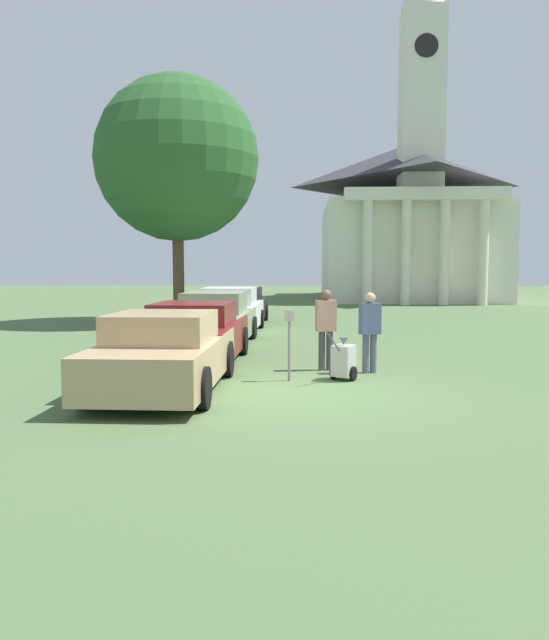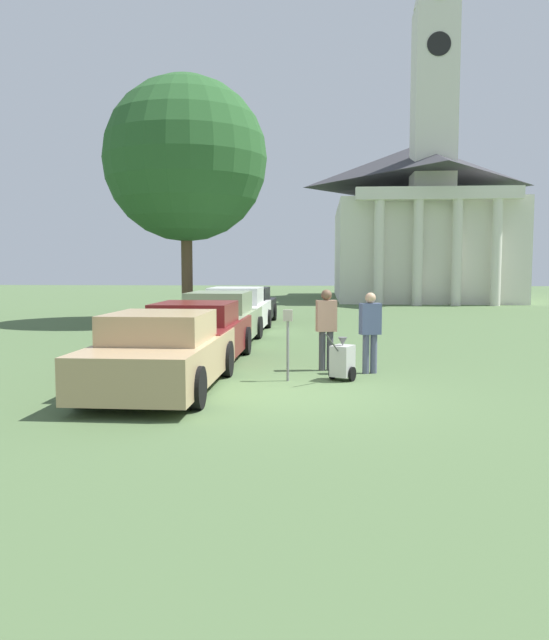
{
  "view_description": "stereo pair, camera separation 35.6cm",
  "coord_description": "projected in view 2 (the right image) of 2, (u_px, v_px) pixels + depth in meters",
  "views": [
    {
      "loc": [
        0.15,
        -10.72,
        2.22
      ],
      "look_at": [
        -0.46,
        2.17,
        1.1
      ],
      "focal_mm": 35.0,
      "sensor_mm": 36.0,
      "label": 1
    },
    {
      "loc": [
        0.51,
        -10.69,
        2.22
      ],
      "look_at": [
        -0.46,
        2.17,
        1.1
      ],
      "focal_mm": 35.0,
      "sensor_mm": 36.0,
      "label": 2
    }
  ],
  "objects": [
    {
      "name": "ground_plane",
      "position": [
        291.0,
        394.0,
        10.85
      ],
      "size": [
        120.0,
        120.0,
        0.0
      ],
      "primitive_type": "plane",
      "color": "#4C663D"
    },
    {
      "name": "parked_car_tan",
      "position": [
        162.0,
        354.0,
        11.1
      ],
      "size": [
        2.08,
        4.65,
        1.41
      ],
      "rotation": [
        0.0,
        0.0,
        -0.01
      ],
      "color": "tan",
      "rests_on": "ground_plane"
    },
    {
      "name": "parked_car_sage",
      "position": [
        220.0,
        321.0,
        17.46
      ],
      "size": [
        1.99,
        5.1,
        1.5
      ],
      "rotation": [
        0.0,
        0.0,
        -0.01
      ],
      "color": "gray",
      "rests_on": "ground_plane"
    },
    {
      "name": "parked_car_white",
      "position": [
        237.0,
        312.0,
        20.86
      ],
      "size": [
        2.05,
        4.81,
        1.51
      ],
      "rotation": [
        0.0,
        0.0,
        -0.01
      ],
      "color": "silver",
      "rests_on": "ground_plane"
    },
    {
      "name": "shade_tree",
      "position": [
        186.0,
        160.0,
        24.19
      ],
      "size": [
        6.34,
        6.34,
        9.52
      ],
      "color": "brown",
      "rests_on": "ground_plane"
    },
    {
      "name": "parked_car_black",
      "position": [
        247.0,
        307.0,
        23.88
      ],
      "size": [
        1.99,
        5.19,
        1.41
      ],
      "rotation": [
        0.0,
        0.0,
        -0.01
      ],
      "color": "black",
      "rests_on": "ground_plane"
    },
    {
      "name": "person_worker",
      "position": [
        326.0,
        324.0,
        13.21
      ],
      "size": [
        0.46,
        0.3,
        1.72
      ],
      "rotation": [
        0.0,
        0.0,
        3.36
      ],
      "color": "#3F3F47",
      "rests_on": "ground_plane"
    },
    {
      "name": "parking_meter",
      "position": [
        288.0,
        332.0,
        11.98
      ],
      "size": [
        0.18,
        0.09,
        1.38
      ],
      "color": "slate",
      "rests_on": "ground_plane"
    },
    {
      "name": "equipment_cart",
      "position": [
        342.0,
        361.0,
        12.1
      ],
      "size": [
        0.63,
        0.97,
        1.0
      ],
      "rotation": [
        0.0,
        0.0,
        -0.46
      ],
      "color": "#B2B2AD",
      "rests_on": "ground_plane"
    },
    {
      "name": "parked_car_maroon",
      "position": [
        197.0,
        335.0,
        14.17
      ],
      "size": [
        2.09,
        4.84,
        1.4
      ],
      "rotation": [
        0.0,
        0.0,
        -0.01
      ],
      "color": "maroon",
      "rests_on": "ground_plane"
    },
    {
      "name": "church",
      "position": [
        418.0,
        215.0,
        42.07
      ],
      "size": [
        11.0,
        15.81,
        23.57
      ],
      "color": "silver",
      "rests_on": "ground_plane"
    },
    {
      "name": "person_supervisor",
      "position": [
        370.0,
        328.0,
        12.85
      ],
      "size": [
        0.46,
        0.33,
        1.68
      ],
      "rotation": [
        0.0,
        0.0,
        3.42
      ],
      "color": "#515670",
      "rests_on": "ground_plane"
    }
  ]
}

